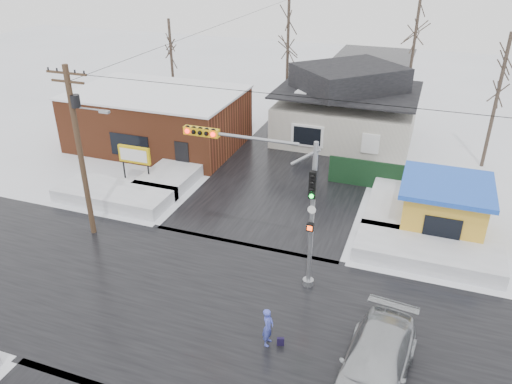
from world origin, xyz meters
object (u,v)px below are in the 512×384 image
(utility_pole, at_px, (80,144))
(kiosk, at_px, (444,207))
(pedestrian, at_px, (268,327))
(traffic_signal, at_px, (277,192))
(marquee_sign, at_px, (134,156))
(car, at_px, (375,365))

(utility_pole, bearing_deg, kiosk, 20.44)
(pedestrian, bearing_deg, traffic_signal, 12.31)
(traffic_signal, height_order, kiosk, traffic_signal)
(traffic_signal, relative_size, marquee_sign, 2.75)
(kiosk, relative_size, car, 0.81)
(kiosk, height_order, car, kiosk)
(marquee_sign, bearing_deg, kiosk, 1.55)
(marquee_sign, xyz_separation_m, kiosk, (18.50, 0.50, -0.46))
(traffic_signal, relative_size, kiosk, 1.52)
(marquee_sign, relative_size, car, 0.45)
(traffic_signal, relative_size, car, 1.24)
(utility_pole, distance_m, pedestrian, 13.01)
(car, bearing_deg, kiosk, 86.65)
(marquee_sign, bearing_deg, traffic_signal, -29.72)
(marquee_sign, height_order, pedestrian, marquee_sign)
(kiosk, relative_size, pedestrian, 2.77)
(utility_pole, distance_m, kiosk, 18.95)
(utility_pole, height_order, kiosk, utility_pole)
(car, bearing_deg, pedestrian, 178.91)
(marquee_sign, distance_m, pedestrian, 16.40)
(kiosk, height_order, pedestrian, kiosk)
(car, bearing_deg, marquee_sign, 152.11)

